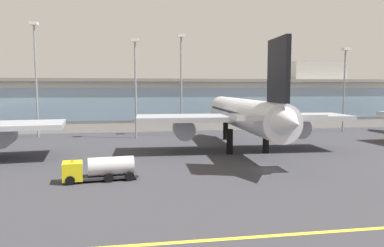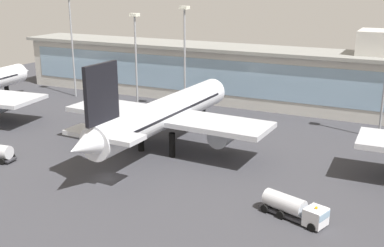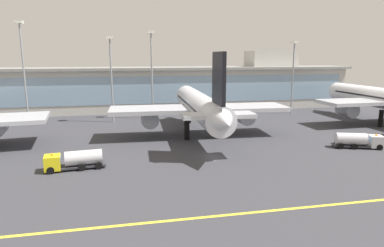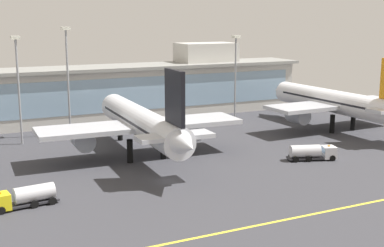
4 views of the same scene
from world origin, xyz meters
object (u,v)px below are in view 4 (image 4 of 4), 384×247
Objects in this scene: airliner_near_right at (142,123)px; fuel_tanker_truck at (23,197)px; apron_light_mast_centre at (18,74)px; apron_light_mast_far_east at (236,65)px; airliner_far_right at (335,102)px; apron_light_mast_west at (67,66)px; baggage_tug_near at (313,152)px.

airliner_near_right is 5.19× the size of fuel_tanker_truck.
apron_light_mast_centre is 53.32m from apron_light_mast_far_east.
airliner_near_right is 49.84m from airliner_far_right.
baggage_tug_near is at bearing -47.99° from apron_light_mast_west.
apron_light_mast_west is 1.07× the size of apron_light_mast_centre.
apron_light_mast_centre reaches higher than baggage_tug_near.
fuel_tanker_truck is at bearing -98.04° from apron_light_mast_centre.
apron_light_mast_centre is at bearing -177.02° from apron_light_mast_far_east.
airliner_near_right is 29.29m from apron_light_mast_centre.
baggage_tug_near is at bearing -99.20° from apron_light_mast_far_east.
apron_light_mast_west reaches higher than airliner_far_right.
airliner_far_right reaches higher than baggage_tug_near.
airliner_near_right is 30.66m from fuel_tanker_truck.
apron_light_mast_far_east reaches higher than baggage_tug_near.
fuel_tanker_truck is 0.99× the size of baggage_tug_near.
apron_light_mast_west is at bearing 16.44° from apron_light_mast_centre.
fuel_tanker_truck is at bearing -111.34° from apron_light_mast_west.
baggage_tug_near is 55.58m from apron_light_mast_west.
apron_light_mast_centre is (-68.67, 17.27, 8.26)m from airliner_far_right.
apron_light_mast_far_east reaches higher than fuel_tanker_truck.
fuel_tanker_truck is 41.20m from apron_light_mast_centre.
airliner_near_right is 32.52m from baggage_tug_near.
baggage_tug_near is at bearing 130.26° from airliner_far_right.
apron_light_mast_far_east is (34.29, 23.56, 7.75)m from airliner_near_right.
airliner_near_right is 5.15× the size of baggage_tug_near.
airliner_far_right is 1.97× the size of apron_light_mast_west.
baggage_tug_near is 0.39× the size of apron_light_mast_west.
fuel_tanker_truck is at bearing 128.53° from airliner_near_right.
airliner_far_right is 5.08× the size of baggage_tug_near.
apron_light_mast_far_east is at bearing 2.98° from apron_light_mast_centre.
baggage_tug_near is at bearing 175.45° from fuel_tanker_truck.
apron_light_mast_west is 11.39m from apron_light_mast_centre.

